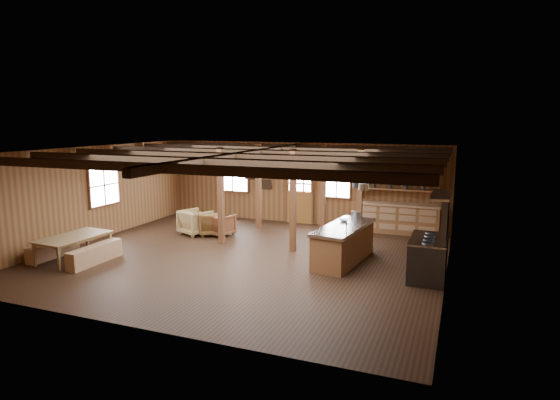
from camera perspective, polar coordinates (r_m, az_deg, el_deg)
name	(u,v)px	position (r m, az deg, el deg)	size (l,w,h in m)	color
room	(243,205)	(12.07, -4.49, -0.59)	(10.04, 9.04, 2.84)	black
ceiling_joists	(246,155)	(12.07, -4.21, 5.54)	(9.80, 8.82, 0.18)	black
timber_posts	(290,194)	(13.76, 1.25, 0.71)	(3.95, 2.35, 2.80)	#4F2916
back_door	(300,198)	(16.22, 2.41, 0.22)	(1.02, 0.08, 2.15)	brown
window_back_left	(232,174)	(17.14, -5.81, 3.12)	(1.32, 0.06, 1.32)	white
window_back_right	(337,179)	(15.75, 6.92, 2.52)	(1.02, 0.06, 1.32)	white
window_left	(104,185)	(15.23, -20.68, 1.72)	(0.14, 1.24, 1.32)	white
notice_boards	(260,175)	(16.66, -2.44, 3.11)	(1.08, 0.03, 0.90)	white
back_counter	(398,215)	(15.27, 14.25, -1.73)	(2.55, 0.60, 2.45)	brown
pendant_lamps	(188,165)	(13.91, -11.11, 4.17)	(1.86, 2.36, 0.66)	#323234
pot_rack	(371,176)	(11.27, 10.98, 2.90)	(0.43, 3.00, 0.46)	#323234
kitchen_island	(344,243)	(11.96, 7.76, -5.28)	(1.17, 2.59, 1.20)	brown
step_stool	(325,249)	(12.57, 5.47, -5.92)	(0.39, 0.28, 0.35)	brown
commercial_range	(431,251)	(11.15, 17.89, -5.95)	(0.81, 1.59, 1.96)	#323234
dining_table	(75,248)	(13.11, -23.70, -5.41)	(1.81, 1.01, 0.64)	olive
bench_wall	(53,250)	(13.66, -25.90, -5.46)	(0.28, 1.51, 0.42)	brown
bench_aisle	(95,254)	(12.70, -21.63, -6.18)	(0.31, 1.65, 0.45)	brown
armchair_a	(212,223)	(14.80, -8.30, -2.85)	(0.77, 0.79, 0.72)	brown
armchair_b	(220,225)	(14.68, -7.29, -3.01)	(0.73, 0.75, 0.68)	brown
armchair_c	(195,222)	(14.94, -10.28, -2.66)	(0.83, 0.86, 0.78)	olive
counter_pot	(356,215)	(12.77, 9.30, -1.79)	(0.31, 0.31, 0.19)	#BBBDC2
bowl	(344,220)	(12.32, 7.79, -2.47)	(0.26, 0.26, 0.06)	silver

